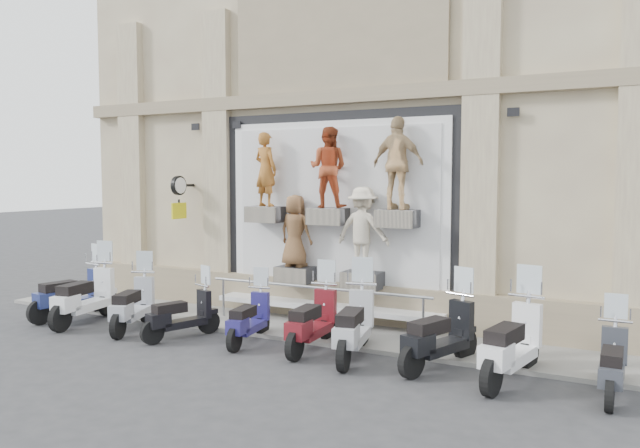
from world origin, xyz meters
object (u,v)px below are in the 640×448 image
(scooter_c, at_px, (133,293))
(clock_sign_bracket, at_px, (179,192))
(scooter_g, at_px, (354,311))
(scooter_j, at_px, (613,349))
(scooter_d, at_px, (181,304))
(scooter_h, at_px, (440,320))
(scooter_b, at_px, (85,284))
(scooter_f, at_px, (312,307))
(guard_rail, at_px, (315,308))
(scooter_i, at_px, (512,327))
(scooter_e, at_px, (249,307))
(scooter_a, at_px, (71,283))

(scooter_c, bearing_deg, clock_sign_bracket, 84.25)
(scooter_g, distance_m, scooter_j, 4.07)
(scooter_g, height_order, scooter_j, scooter_g)
(scooter_d, relative_size, scooter_h, 0.85)
(scooter_b, xyz_separation_m, scooter_d, (2.67, -0.05, -0.17))
(scooter_f, height_order, scooter_j, scooter_f)
(guard_rail, distance_m, clock_sign_bracket, 4.57)
(guard_rail, distance_m, scooter_c, 3.76)
(scooter_c, xyz_separation_m, scooter_i, (7.53, 0.23, 0.09))
(guard_rail, xyz_separation_m, scooter_d, (-2.02, -1.76, 0.23))
(scooter_b, bearing_deg, scooter_c, -8.27)
(clock_sign_bracket, height_order, scooter_e, clock_sign_bracket)
(guard_rail, height_order, scooter_i, scooter_i)
(clock_sign_bracket, xyz_separation_m, scooter_c, (0.56, -2.15, -2.02))
(scooter_i, xyz_separation_m, scooter_j, (1.40, -0.00, -0.17))
(clock_sign_bracket, relative_size, scooter_e, 0.60)
(scooter_d, xyz_separation_m, scooter_e, (1.37, 0.32, -0.00))
(scooter_e, bearing_deg, scooter_j, -8.71)
(scooter_c, distance_m, scooter_f, 4.00)
(scooter_g, bearing_deg, scooter_b, 170.89)
(scooter_e, xyz_separation_m, scooter_g, (2.17, 0.01, 0.16))
(scooter_j, bearing_deg, scooter_c, -178.51)
(scooter_d, bearing_deg, guard_rail, 61.06)
(scooter_h, relative_size, scooter_i, 0.93)
(scooter_f, distance_m, scooter_h, 2.37)
(scooter_i, bearing_deg, clock_sign_bracket, 176.83)
(scooter_a, xyz_separation_m, scooter_g, (6.84, 0.11, 0.04))
(guard_rail, distance_m, scooter_b, 5.01)
(clock_sign_bracket, relative_size, scooter_g, 0.49)
(scooter_h, bearing_deg, scooter_g, -155.91)
(scooter_h, bearing_deg, scooter_f, -160.46)
(scooter_d, relative_size, scooter_e, 1.00)
(clock_sign_bracket, height_order, scooter_h, clock_sign_bracket)
(scooter_f, bearing_deg, scooter_h, -3.02)
(scooter_a, distance_m, scooter_j, 10.91)
(scooter_b, relative_size, scooter_h, 1.06)
(scooter_e, bearing_deg, scooter_a, 172.75)
(scooter_f, relative_size, scooter_j, 1.12)
(guard_rail, distance_m, scooter_i, 4.45)
(scooter_i, bearing_deg, scooter_g, -170.49)
(scooter_c, height_order, scooter_f, scooter_f)
(scooter_a, bearing_deg, clock_sign_bracket, 65.36)
(scooter_b, xyz_separation_m, scooter_j, (10.27, 0.25, -0.16))
(scooter_a, height_order, scooter_j, scooter_a)
(guard_rail, distance_m, scooter_j, 5.78)
(clock_sign_bracket, relative_size, scooter_b, 0.48)
(scooter_g, bearing_deg, scooter_e, 168.56)
(scooter_h, height_order, scooter_j, scooter_h)
(scooter_j, bearing_deg, clock_sign_bracket, 168.56)
(scooter_a, bearing_deg, scooter_e, 12.06)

